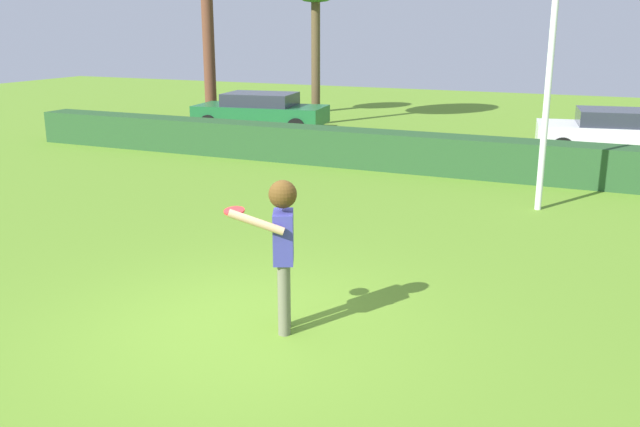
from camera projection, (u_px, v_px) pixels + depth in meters
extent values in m
plane|color=olive|center=(246.00, 328.00, 8.09)|extent=(60.00, 60.00, 0.00)
cylinder|color=#6C6D56|center=(284.00, 300.00, 7.81)|extent=(0.14, 0.14, 0.84)
cylinder|color=#6C6D56|center=(285.00, 293.00, 8.01)|extent=(0.14, 0.14, 0.84)
cube|color=#393A94|center=(283.00, 237.00, 7.72)|extent=(0.36, 0.44, 0.58)
cylinder|color=tan|center=(256.00, 222.00, 7.43)|extent=(0.59, 0.34, 0.30)
cylinder|color=tan|center=(284.00, 233.00, 7.95)|extent=(0.09, 0.09, 0.62)
sphere|color=tan|center=(283.00, 197.00, 7.60)|extent=(0.22, 0.22, 0.22)
sphere|color=#4D3414|center=(283.00, 194.00, 7.59)|extent=(0.31, 0.31, 0.31)
cylinder|color=red|center=(234.00, 211.00, 7.65)|extent=(0.23, 0.23, 0.06)
cylinder|color=silver|center=(552.00, 43.00, 12.41)|extent=(0.12, 0.12, 6.15)
cube|color=#264E26|center=(447.00, 155.00, 16.24)|extent=(23.92, 0.90, 0.89)
cube|color=#1E6633|center=(261.00, 114.00, 22.50)|extent=(4.40, 2.29, 0.55)
cube|color=#2D333D|center=(260.00, 99.00, 22.38)|extent=(2.40, 1.87, 0.40)
cylinder|color=black|center=(312.00, 121.00, 22.98)|extent=(0.61, 0.19, 0.60)
cylinder|color=black|center=(296.00, 128.00, 21.40)|extent=(0.61, 0.19, 0.60)
cylinder|color=black|center=(229.00, 117.00, 23.75)|extent=(0.61, 0.19, 0.60)
cylinder|color=black|center=(208.00, 124.00, 22.17)|extent=(0.61, 0.19, 0.60)
cube|color=white|center=(620.00, 136.00, 18.18)|extent=(4.42, 2.34, 0.55)
cube|color=#2D333D|center=(622.00, 117.00, 18.06)|extent=(2.42, 1.89, 0.40)
cylinder|color=black|center=(558.00, 139.00, 19.42)|extent=(0.61, 0.19, 0.60)
cylinder|color=black|center=(562.00, 149.00, 17.83)|extent=(0.61, 0.19, 0.60)
cylinder|color=brown|center=(209.00, 43.00, 24.05)|extent=(0.41, 0.41, 5.48)
cylinder|color=brown|center=(316.00, 56.00, 23.73)|extent=(0.30, 0.30, 4.65)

